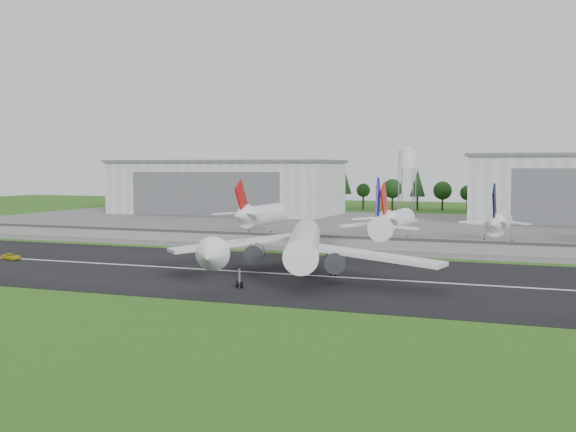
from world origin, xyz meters
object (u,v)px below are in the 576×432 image
at_px(ground_vehicle, 11,256).
at_px(main_airliner, 303,250).
at_px(parked_jet_red_b, 394,220).
at_px(parked_jet_red_a, 258,215).
at_px(parked_jet_navy, 498,223).

bearing_deg(ground_vehicle, main_airliner, -73.93).
bearing_deg(parked_jet_red_b, parked_jet_red_a, 179.93).
bearing_deg(parked_jet_navy, main_airliner, -114.12).
xyz_separation_m(main_airliner, parked_jet_red_b, (2.55, 66.95, 1.13)).
relative_size(main_airliner, ground_vehicle, 11.60).
height_order(main_airliner, parked_jet_red_a, main_airliner).
xyz_separation_m(ground_vehicle, parked_jet_red_b, (70.37, 68.28, 5.23)).
relative_size(parked_jet_red_a, parked_jet_navy, 1.00).
relative_size(main_airliner, parked_jet_navy, 1.85).
distance_m(parked_jet_red_a, parked_jet_navy, 67.92).
xyz_separation_m(ground_vehicle, parked_jet_navy, (97.80, 68.28, 5.19)).
xyz_separation_m(main_airliner, parked_jet_red_a, (-37.94, 67.00, 1.46)).
height_order(main_airliner, parked_jet_red_b, main_airliner).
bearing_deg(parked_jet_navy, parked_jet_red_a, 179.95).
relative_size(main_airliner, parked_jet_red_a, 1.85).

